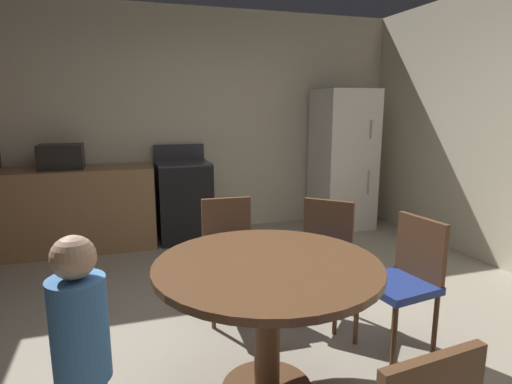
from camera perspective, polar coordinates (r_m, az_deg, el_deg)
ground_plane at (r=2.93m, az=1.27°, el=-20.68°), size 14.00×14.00×0.00m
wall_back at (r=5.35m, az=-9.09°, el=9.16°), size 5.60×0.12×2.70m
kitchen_counter at (r=5.05m, az=-25.03°, el=-2.26°), size 2.01×0.60×0.90m
oven_range at (r=5.05m, az=-9.66°, el=-1.12°), size 0.60×0.60×1.10m
refrigerator at (r=5.58m, az=11.58°, el=4.33°), size 0.68×0.68×1.76m
microwave at (r=4.94m, az=-24.69°, el=4.34°), size 0.44×0.32×0.26m
dining_table at (r=2.31m, az=1.54°, el=-13.10°), size 1.20×1.20×0.76m
chair_north at (r=3.24m, az=-3.56°, el=-7.61°), size 0.42×0.42×0.87m
chair_northeast at (r=3.21m, az=9.00°, el=-7.92°), size 0.57×0.57×0.87m
chair_east at (r=2.91m, az=19.44°, el=-10.58°), size 0.45×0.45×0.87m
person_child at (r=1.93m, az=-22.27°, el=-20.10°), size 0.28×0.28×1.09m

